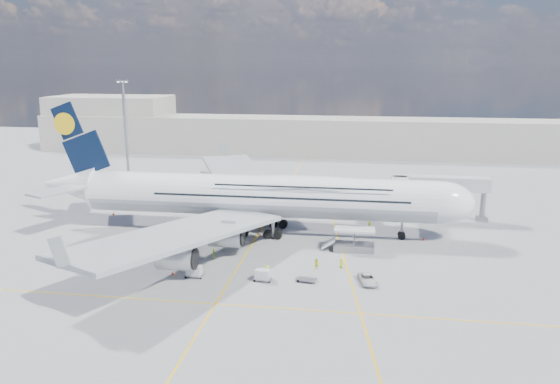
# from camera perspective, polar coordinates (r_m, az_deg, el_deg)

# --- Properties ---
(ground) EXTENTS (300.00, 300.00, 0.00)m
(ground) POSITION_cam_1_polar(r_m,az_deg,el_deg) (88.94, -3.38, -6.17)
(ground) COLOR gray
(ground) RESTS_ON ground
(taxi_line_main) EXTENTS (0.25, 220.00, 0.01)m
(taxi_line_main) POSITION_cam_1_polar(r_m,az_deg,el_deg) (88.94, -3.38, -6.17)
(taxi_line_main) COLOR #F2B30C
(taxi_line_main) RESTS_ON ground
(taxi_line_cross) EXTENTS (120.00, 0.25, 0.01)m
(taxi_line_cross) POSITION_cam_1_polar(r_m,az_deg,el_deg) (70.96, -6.77, -11.53)
(taxi_line_cross) COLOR #F2B30C
(taxi_line_cross) RESTS_ON ground
(taxi_line_diag) EXTENTS (14.16, 99.06, 0.01)m
(taxi_line_diag) POSITION_cam_1_polar(r_m,az_deg,el_deg) (96.70, 6.03, -4.58)
(taxi_line_diag) COLOR #F2B30C
(taxi_line_diag) RESTS_ON ground
(airliner) EXTENTS (77.26, 79.15, 23.71)m
(airliner) POSITION_cam_1_polar(r_m,az_deg,el_deg) (96.30, -2.06, -0.34)
(airliner) COLOR white
(airliner) RESTS_ON ground
(jet_bridge) EXTENTS (18.80, 12.10, 8.50)m
(jet_bridge) POSITION_cam_1_polar(r_m,az_deg,el_deg) (106.07, 14.96, 0.49)
(jet_bridge) COLOR #B7B7BC
(jet_bridge) RESTS_ON ground
(cargo_loader) EXTENTS (8.53, 3.20, 3.67)m
(cargo_loader) POSITION_cam_1_polar(r_m,az_deg,el_deg) (89.49, 7.64, -5.29)
(cargo_loader) COLOR silver
(cargo_loader) RESTS_ON ground
(light_mast) EXTENTS (3.00, 0.70, 25.50)m
(light_mast) POSITION_cam_1_polar(r_m,az_deg,el_deg) (140.35, -15.82, 6.18)
(light_mast) COLOR gray
(light_mast) RESTS_ON ground
(terminal) EXTENTS (180.00, 16.00, 12.00)m
(terminal) POSITION_cam_1_polar(r_m,az_deg,el_deg) (179.35, 2.88, 5.85)
(terminal) COLOR #B2AD9E
(terminal) RESTS_ON ground
(hangar) EXTENTS (40.00, 22.00, 18.00)m
(hangar) POSITION_cam_1_polar(r_m,az_deg,el_deg) (202.96, -17.18, 7.02)
(hangar) COLOR #B2AD9E
(hangar) RESTS_ON ground
(tree_line) EXTENTS (160.00, 6.00, 8.00)m
(tree_line) POSITION_cam_1_polar(r_m,az_deg,el_deg) (224.50, 14.34, 6.49)
(tree_line) COLOR #193814
(tree_line) RESTS_ON ground
(dolly_row_a) EXTENTS (3.67, 2.86, 2.06)m
(dolly_row_a) POSITION_cam_1_polar(r_m,az_deg,el_deg) (88.19, -21.32, -6.52)
(dolly_row_a) COLOR gray
(dolly_row_a) RESTS_ON ground
(dolly_row_b) EXTENTS (3.18, 1.98, 0.44)m
(dolly_row_b) POSITION_cam_1_polar(r_m,az_deg,el_deg) (88.00, -11.72, -6.42)
(dolly_row_b) COLOR gray
(dolly_row_b) RESTS_ON ground
(dolly_row_c) EXTENTS (2.84, 1.70, 1.72)m
(dolly_row_c) POSITION_cam_1_polar(r_m,az_deg,el_deg) (79.12, -8.95, -8.16)
(dolly_row_c) COLOR gray
(dolly_row_c) RESTS_ON ground
(dolly_back) EXTENTS (3.56, 2.58, 2.03)m
(dolly_back) POSITION_cam_1_polar(r_m,az_deg,el_deg) (92.21, -12.05, -5.01)
(dolly_back) COLOR gray
(dolly_back) RESTS_ON ground
(dolly_nose_far) EXTENTS (2.77, 1.72, 1.65)m
(dolly_nose_far) POSITION_cam_1_polar(r_m,az_deg,el_deg) (76.97, -1.85, -8.66)
(dolly_nose_far) COLOR gray
(dolly_nose_far) RESTS_ON ground
(dolly_nose_near) EXTENTS (2.97, 1.90, 0.41)m
(dolly_nose_near) POSITION_cam_1_polar(r_m,az_deg,el_deg) (77.05, 2.76, -9.10)
(dolly_nose_near) COLOR gray
(dolly_nose_near) RESTS_ON ground
(baggage_tug) EXTENTS (2.91, 1.86, 1.68)m
(baggage_tug) POSITION_cam_1_polar(r_m,az_deg,el_deg) (86.89, -9.30, -6.30)
(baggage_tug) COLOR silver
(baggage_tug) RESTS_ON ground
(catering_truck_inner) EXTENTS (8.12, 5.51, 4.48)m
(catering_truck_inner) POSITION_cam_1_polar(r_m,az_deg,el_deg) (107.43, -2.45, -1.49)
(catering_truck_inner) COLOR gray
(catering_truck_inner) RESTS_ON ground
(catering_truck_outer) EXTENTS (8.32, 6.18, 4.58)m
(catering_truck_outer) POSITION_cam_1_polar(r_m,az_deg,el_deg) (129.57, -6.65, 1.05)
(catering_truck_outer) COLOR gray
(catering_truck_outer) RESTS_ON ground
(service_van) EXTENTS (3.05, 4.85, 1.25)m
(service_van) POSITION_cam_1_polar(r_m,az_deg,el_deg) (77.24, 9.14, -8.96)
(service_van) COLOR silver
(service_van) RESTS_ON ground
(crew_nose) EXTENTS (0.73, 0.65, 1.68)m
(crew_nose) POSITION_cam_1_polar(r_m,az_deg,el_deg) (101.90, 9.34, -3.25)
(crew_nose) COLOR #C9FF1A
(crew_nose) RESTS_ON ground
(crew_loader) EXTENTS (1.06, 1.00, 1.72)m
(crew_loader) POSITION_cam_1_polar(r_m,az_deg,el_deg) (81.03, 3.84, -7.54)
(crew_loader) COLOR #D5E217
(crew_loader) RESTS_ON ground
(crew_wing) EXTENTS (0.64, 1.07, 1.71)m
(crew_wing) POSITION_cam_1_polar(r_m,az_deg,el_deg) (85.70, -6.93, -6.42)
(crew_wing) COLOR #B5FC1A
(crew_wing) RESTS_ON ground
(crew_van) EXTENTS (0.86, 0.85, 1.50)m
(crew_van) POSITION_cam_1_polar(r_m,az_deg,el_deg) (82.08, 6.44, -7.39)
(crew_van) COLOR #BEE618
(crew_van) RESTS_ON ground
(crew_tug) EXTENTS (1.35, 0.93, 1.92)m
(crew_tug) POSITION_cam_1_polar(r_m,az_deg,el_deg) (77.89, -1.37, -8.32)
(crew_tug) COLOR #C6ED18
(crew_tug) RESTS_ON ground
(cone_nose) EXTENTS (0.40, 0.40, 0.51)m
(cone_nose) POSITION_cam_1_polar(r_m,az_deg,el_deg) (96.92, 14.77, -4.78)
(cone_nose) COLOR #EB3C0C
(cone_nose) RESTS_ON ground
(cone_wing_left_inner) EXTENTS (0.46, 0.46, 0.58)m
(cone_wing_left_inner) POSITION_cam_1_polar(r_m,az_deg,el_deg) (116.14, -3.10, -1.28)
(cone_wing_left_inner) COLOR #EB3C0C
(cone_wing_left_inner) RESTS_ON ground
(cone_wing_left_outer) EXTENTS (0.40, 0.40, 0.50)m
(cone_wing_left_outer) POSITION_cam_1_polar(r_m,az_deg,el_deg) (127.49, -4.18, 0.03)
(cone_wing_left_outer) COLOR #EB3C0C
(cone_wing_left_outer) RESTS_ON ground
(cone_wing_right_inner) EXTENTS (0.46, 0.46, 0.59)m
(cone_wing_right_inner) POSITION_cam_1_polar(r_m,az_deg,el_deg) (95.32, -11.61, -4.89)
(cone_wing_right_inner) COLOR #EB3C0C
(cone_wing_right_inner) RESTS_ON ground
(cone_wing_right_outer) EXTENTS (0.42, 0.42, 0.54)m
(cone_wing_right_outer) POSITION_cam_1_polar(r_m,az_deg,el_deg) (80.79, -11.14, -8.30)
(cone_wing_right_outer) COLOR #EB3C0C
(cone_wing_right_outer) RESTS_ON ground
(cone_tail) EXTENTS (0.48, 0.48, 0.62)m
(cone_tail) POSITION_cam_1_polar(r_m,az_deg,el_deg) (113.96, -17.01, -2.15)
(cone_tail) COLOR #EB3C0C
(cone_tail) RESTS_ON ground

